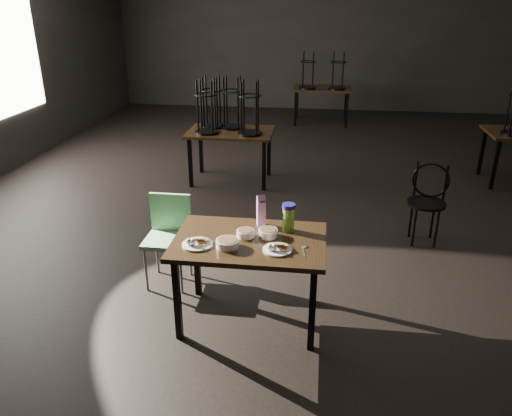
# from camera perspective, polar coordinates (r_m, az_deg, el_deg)

# --- Properties ---
(room) EXTENTS (12.00, 12.04, 3.22)m
(room) POSITION_cam_1_polar(r_m,az_deg,el_deg) (6.02, 9.73, 21.05)
(room) COLOR black
(room) RESTS_ON ground
(main_table) EXTENTS (1.20, 0.80, 0.75)m
(main_table) POSITION_cam_1_polar(r_m,az_deg,el_deg) (3.97, -0.76, -4.63)
(main_table) COLOR black
(main_table) RESTS_ON ground
(plate_left) EXTENTS (0.24, 0.24, 0.08)m
(plate_left) POSITION_cam_1_polar(r_m,az_deg,el_deg) (3.87, -6.77, -3.97)
(plate_left) COLOR white
(plate_left) RESTS_ON main_table
(plate_right) EXTENTS (0.22, 0.22, 0.07)m
(plate_right) POSITION_cam_1_polar(r_m,az_deg,el_deg) (3.77, 2.44, -4.62)
(plate_right) COLOR white
(plate_right) RESTS_ON main_table
(bowl_near) EXTENTS (0.14, 0.14, 0.06)m
(bowl_near) POSITION_cam_1_polar(r_m,az_deg,el_deg) (3.97, -1.22, -2.89)
(bowl_near) COLOR white
(bowl_near) RESTS_ON main_table
(bowl_far) EXTENTS (0.15, 0.15, 0.06)m
(bowl_far) POSITION_cam_1_polar(r_m,az_deg,el_deg) (3.97, 1.39, -2.83)
(bowl_far) COLOR white
(bowl_far) RESTS_ON main_table
(bowl_big) EXTENTS (0.18, 0.18, 0.06)m
(bowl_big) POSITION_cam_1_polar(r_m,az_deg,el_deg) (3.82, -3.28, -4.02)
(bowl_big) COLOR white
(bowl_big) RESTS_ON main_table
(juice_carton) EXTENTS (0.09, 0.09, 0.27)m
(juice_carton) POSITION_cam_1_polar(r_m,az_deg,el_deg) (4.12, 0.59, -0.41)
(juice_carton) COLOR #911A77
(juice_carton) RESTS_ON main_table
(water_bottle) EXTENTS (0.11, 0.11, 0.24)m
(water_bottle) POSITION_cam_1_polar(r_m,az_deg,el_deg) (4.03, 3.73, -1.06)
(water_bottle) COLOR #89CF3D
(water_bottle) RESTS_ON main_table
(spoon) EXTENTS (0.05, 0.19, 0.01)m
(spoon) POSITION_cam_1_polar(r_m,az_deg,el_deg) (3.83, 5.56, -4.47)
(spoon) COLOR silver
(spoon) RESTS_ON main_table
(bentwood_chair) EXTENTS (0.45, 0.44, 0.87)m
(bentwood_chair) POSITION_cam_1_polar(r_m,az_deg,el_deg) (5.70, 19.03, 1.24)
(bentwood_chair) COLOR black
(bentwood_chair) RESTS_ON ground
(school_chair) EXTENTS (0.39, 0.39, 0.84)m
(school_chair) POSITION_cam_1_polar(r_m,az_deg,el_deg) (4.69, -9.97, -2.65)
(school_chair) COLOR #77BA83
(school_chair) RESTS_ON ground
(bg_table_left) EXTENTS (1.20, 0.80, 1.48)m
(bg_table_left) POSITION_cam_1_polar(r_m,az_deg,el_deg) (7.14, -3.18, 9.20)
(bg_table_left) COLOR black
(bg_table_left) RESTS_ON ground
(bg_table_far) EXTENTS (1.20, 0.80, 1.48)m
(bg_table_far) POSITION_cam_1_polar(r_m,az_deg,el_deg) (10.68, 7.56, 13.47)
(bg_table_far) COLOR black
(bg_table_far) RESTS_ON ground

